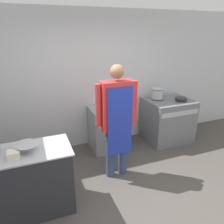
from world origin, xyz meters
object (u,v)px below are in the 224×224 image
stove (167,120)px  person_cook (117,116)px  mixing_bowl (27,148)px  stock_pot (157,93)px  saute_pan (181,99)px  fridge_unit (108,128)px  plastic_tub (13,155)px

stove → person_cook: (-1.53, -0.78, 0.60)m
mixing_bowl → stock_pot: 2.92m
mixing_bowl → stove: bearing=21.3°
saute_pan → stove: bearing=143.7°
stove → mixing_bowl: mixing_bowl is taller
fridge_unit → plastic_tub: 2.20m
stove → mixing_bowl: size_ratio=3.27×
fridge_unit → mixing_bowl: size_ratio=3.00×
person_cook → saute_pan: person_cook is taller
fridge_unit → stock_pot: (1.12, 0.02, 0.62)m
stove → stock_pot: stock_pot is taller
mixing_bowl → stock_pot: bearing=25.4°
fridge_unit → saute_pan: (1.53, -0.26, 0.53)m
stock_pot → saute_pan: size_ratio=1.06×
fridge_unit → stove: bearing=-5.4°
person_cook → mixing_bowl: 1.37m
person_cook → saute_pan: 1.83m
stove → plastic_tub: (-3.00, -1.22, 0.49)m
stove → saute_pan: saute_pan is taller
fridge_unit → person_cook: person_cook is taller
stove → stock_pot: (-0.21, 0.14, 0.60)m
stock_pot → saute_pan: bearing=-34.9°
stock_pot → saute_pan: 0.50m
person_cook → mixing_bowl: bearing=-165.9°
plastic_tub → stove: bearing=22.1°
plastic_tub → saute_pan: plastic_tub is taller
person_cook → plastic_tub: bearing=-163.5°
stove → saute_pan: size_ratio=3.99×
fridge_unit → plastic_tub: bearing=-141.0°
mixing_bowl → saute_pan: bearing=17.8°
person_cook → stock_pot: (1.31, 0.92, -0.01)m
fridge_unit → mixing_bowl: bearing=-140.7°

